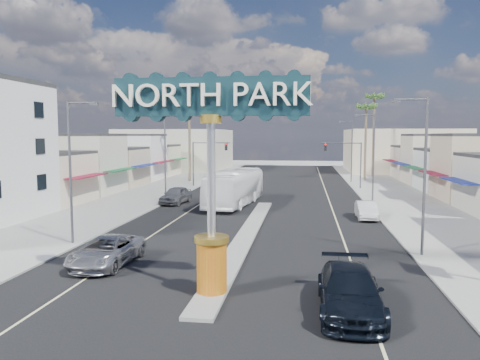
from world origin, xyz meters
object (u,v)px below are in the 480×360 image
(streetlight_l_mid, at_px, (167,153))
(suv_right, at_px, (350,291))
(streetlight_r_mid, at_px, (372,154))
(car_parked_right, at_px, (366,210))
(car_parked_left, at_px, (176,195))
(streetlight_l_near, at_px, (73,165))
(suv_left, at_px, (107,251))
(traffic_signal_right, at_px, (347,156))
(palm_right_mid, at_px, (366,111))
(city_bus, at_px, (235,188))
(palm_left_far, at_px, (189,104))
(streetlight_l_far, at_px, (209,147))
(streetlight_r_near, at_px, (422,168))
(streetlight_r_far, at_px, (351,148))
(gateway_sign, at_px, (211,159))
(palm_right_far, at_px, (374,101))
(traffic_signal_left, at_px, (206,155))

(streetlight_l_mid, relative_size, suv_right, 1.52)
(streetlight_r_mid, distance_m, car_parked_right, 9.19)
(suv_right, height_order, car_parked_left, car_parked_left)
(streetlight_l_near, xyz_separation_m, suv_left, (3.96, -4.17, -4.30))
(streetlight_l_mid, bearing_deg, traffic_signal_right, 35.50)
(streetlight_r_mid, relative_size, palm_right_mid, 0.74)
(streetlight_l_near, xyz_separation_m, city_bus, (7.53, 18.04, -3.31))
(traffic_signal_right, xyz_separation_m, streetlight_l_mid, (-19.62, -13.99, 0.79))
(palm_left_far, relative_size, car_parked_left, 2.59)
(suv_right, bearing_deg, car_parked_right, 81.59)
(streetlight_l_far, height_order, suv_left, streetlight_l_far)
(palm_left_far, height_order, car_parked_left, palm_left_far)
(streetlight_r_near, relative_size, streetlight_r_mid, 1.00)
(streetlight_l_far, bearing_deg, streetlight_r_far, 0.00)
(gateway_sign, distance_m, streetlight_l_near, 13.19)
(streetlight_r_far, relative_size, palm_right_far, 0.64)
(streetlight_l_near, distance_m, suv_left, 7.18)
(streetlight_l_far, xyz_separation_m, car_parked_left, (1.43, -23.73, -4.21))
(gateway_sign, xyz_separation_m, car_parked_right, (9.00, 20.05, -5.20))
(streetlight_r_mid, distance_m, car_parked_left, 19.96)
(car_parked_right, bearing_deg, palm_left_far, 128.19)
(car_parked_left, bearing_deg, palm_left_far, 107.22)
(streetlight_l_near, height_order, suv_left, streetlight_l_near)
(streetlight_r_near, relative_size, city_bus, 0.71)
(gateway_sign, bearing_deg, streetlight_l_mid, 110.42)
(streetlight_l_mid, bearing_deg, palm_right_far, 51.52)
(gateway_sign, distance_m, streetlight_l_far, 51.10)
(streetlight_l_mid, height_order, streetlight_r_far, same)
(traffic_signal_right, xyz_separation_m, streetlight_r_near, (1.25, -33.99, 0.79))
(palm_right_mid, xyz_separation_m, palm_right_far, (2.00, 6.00, 1.78))
(gateway_sign, relative_size, streetlight_r_far, 1.02)
(streetlight_l_far, bearing_deg, streetlight_r_near, -63.58)
(suv_left, distance_m, car_parked_right, 22.40)
(streetlight_l_far, bearing_deg, traffic_signal_left, -81.14)
(streetlight_l_near, height_order, streetlight_l_far, same)
(gateway_sign, xyz_separation_m, car_parked_left, (-9.00, 26.29, -5.07))
(suv_left, height_order, car_parked_right, suv_left)
(streetlight_l_mid, xyz_separation_m, streetlight_r_mid, (20.87, 0.00, 0.00))
(palm_right_far, bearing_deg, palm_right_mid, -108.43)
(gateway_sign, relative_size, streetlight_r_near, 1.02)
(traffic_signal_left, xyz_separation_m, suv_left, (2.72, -38.16, -3.51))
(streetlight_r_near, height_order, palm_right_far, palm_right_far)
(streetlight_l_far, relative_size, car_parked_left, 1.78)
(streetlight_l_near, bearing_deg, streetlight_r_far, 63.58)
(suv_right, bearing_deg, gateway_sign, 168.98)
(streetlight_l_mid, relative_size, streetlight_r_near, 1.00)
(traffic_signal_right, xyz_separation_m, streetlight_l_near, (-19.62, -33.99, 0.79))
(streetlight_r_near, relative_size, palm_right_mid, 0.74)
(palm_left_far, xyz_separation_m, palm_right_mid, (26.00, 6.00, -0.90))
(streetlight_r_near, height_order, suv_left, streetlight_r_near)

